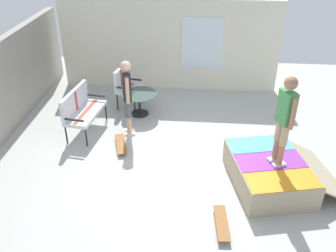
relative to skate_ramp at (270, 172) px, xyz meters
name	(u,v)px	position (x,y,z in m)	size (l,w,h in m)	color
ground_plane	(178,167)	(0.41, 1.74, -0.31)	(12.00, 12.00, 0.10)	#B2B2AD
house_facade	(170,45)	(4.21, 2.22, 0.99)	(0.23, 6.00, 2.50)	silver
skate_ramp	(270,172)	(0.00, 0.00, 0.00)	(2.06, 2.28, 0.52)	tan
patio_bench	(81,107)	(1.58, 4.03, 0.35)	(1.31, 0.72, 1.02)	black
patio_chair_near_house	(125,84)	(2.93, 3.27, 0.35)	(0.71, 0.65, 1.02)	black
patio_table	(139,100)	(2.49, 2.83, 0.14)	(0.90, 0.90, 0.57)	black
person_watching	(127,93)	(1.57, 2.93, 0.77)	(0.47, 0.30, 1.75)	silver
person_skater	(285,116)	(-0.07, -0.06, 1.24)	(0.45, 0.32, 1.68)	silver
skateboard_by_bench	(121,144)	(0.96, 3.02, -0.18)	(0.82, 0.42, 0.10)	brown
skateboard_spare	(222,223)	(-1.19, 0.93, -0.18)	(0.81, 0.26, 0.10)	brown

